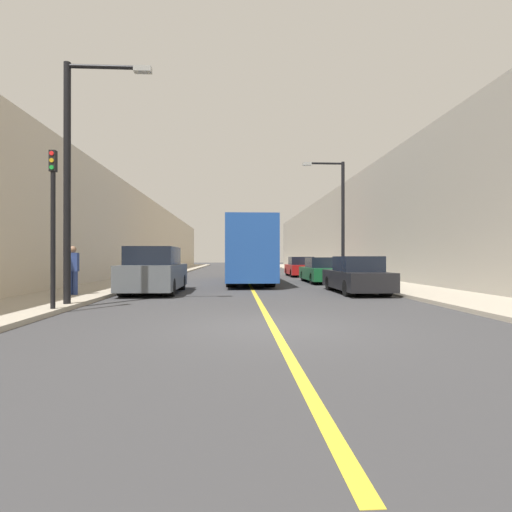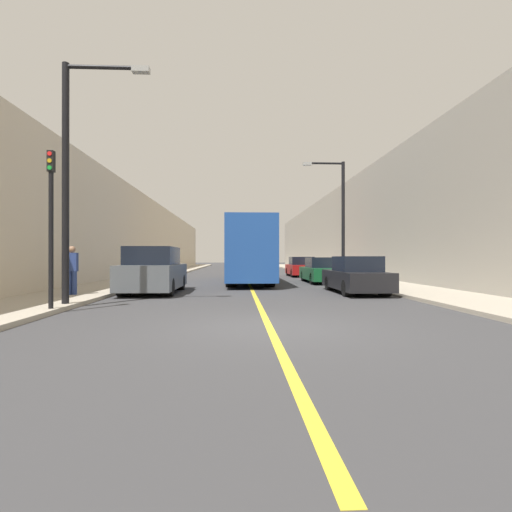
# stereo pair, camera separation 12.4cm
# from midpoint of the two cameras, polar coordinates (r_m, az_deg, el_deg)

# --- Properties ---
(ground_plane) EXTENTS (200.00, 200.00, 0.00)m
(ground_plane) POSITION_cam_midpoint_polar(r_m,az_deg,el_deg) (8.43, 2.02, -10.14)
(ground_plane) COLOR #38383A
(sidewalk_left) EXTENTS (3.02, 72.00, 0.13)m
(sidewalk_left) POSITION_cam_midpoint_polar(r_m,az_deg,el_deg) (38.77, -12.09, -2.23)
(sidewalk_left) COLOR #A89E8C
(sidewalk_left) RESTS_ON ground
(sidewalk_right) EXTENTS (3.02, 72.00, 0.13)m
(sidewalk_right) POSITION_cam_midpoint_polar(r_m,az_deg,el_deg) (39.03, 8.07, -2.22)
(sidewalk_right) COLOR #A89E8C
(sidewalk_right) RESTS_ON ground
(building_row_left) EXTENTS (4.00, 72.00, 6.68)m
(building_row_left) POSITION_cam_midpoint_polar(r_m,az_deg,el_deg) (39.49, -17.13, 2.57)
(building_row_left) COLOR beige
(building_row_left) RESTS_ON ground
(building_row_right) EXTENTS (4.00, 72.00, 7.69)m
(building_row_right) POSITION_cam_midpoint_polar(r_m,az_deg,el_deg) (39.90, 13.03, 3.26)
(building_row_right) COLOR gray
(building_row_right) RESTS_ON ground
(road_center_line) EXTENTS (0.16, 72.00, 0.01)m
(road_center_line) POSITION_cam_midpoint_polar(r_m,az_deg,el_deg) (38.30, -1.97, -2.34)
(road_center_line) COLOR gold
(road_center_line) RESTS_ON ground
(bus) EXTENTS (2.41, 11.04, 3.42)m
(bus) POSITION_cam_midpoint_polar(r_m,az_deg,el_deg) (22.97, -1.28, 0.76)
(bus) COLOR #1E4793
(bus) RESTS_ON ground
(parked_suv_left) EXTENTS (2.05, 4.86, 1.87)m
(parked_suv_left) POSITION_cam_midpoint_polar(r_m,az_deg,el_deg) (16.75, -14.51, -2.18)
(parked_suv_left) COLOR #51565B
(parked_suv_left) RESTS_ON ground
(car_right_near) EXTENTS (1.75, 4.55, 1.49)m
(car_right_near) POSITION_cam_midpoint_polar(r_m,az_deg,el_deg) (16.68, 13.94, -2.86)
(car_right_near) COLOR black
(car_right_near) RESTS_ON ground
(car_right_mid) EXTENTS (1.76, 4.73, 1.45)m
(car_right_mid) POSITION_cam_midpoint_polar(r_m,az_deg,el_deg) (23.06, 9.14, -2.16)
(car_right_mid) COLOR #145128
(car_right_mid) RESTS_ON ground
(car_right_far) EXTENTS (1.87, 4.34, 1.49)m
(car_right_far) POSITION_cam_midpoint_polar(r_m,az_deg,el_deg) (30.33, 6.25, -1.65)
(car_right_far) COLOR maroon
(car_right_far) RESTS_ON ground
(street_lamp_left) EXTENTS (2.49, 0.24, 6.92)m
(street_lamp_left) POSITION_cam_midpoint_polar(r_m,az_deg,el_deg) (12.85, -24.67, 11.69)
(street_lamp_left) COLOR black
(street_lamp_left) RESTS_ON sidewalk_left
(street_lamp_right) EXTENTS (2.49, 0.24, 6.96)m
(street_lamp_right) POSITION_cam_midpoint_polar(r_m,az_deg,el_deg) (24.15, 11.66, 6.16)
(street_lamp_right) COLOR black
(street_lamp_right) RESTS_ON sidewalk_right
(traffic_light) EXTENTS (0.16, 0.18, 4.10)m
(traffic_light) POSITION_cam_midpoint_polar(r_m,az_deg,el_deg) (11.64, -27.28, 4.29)
(traffic_light) COLOR black
(traffic_light) RESTS_ON sidewalk_left
(pedestrian) EXTENTS (0.38, 0.24, 1.73)m
(pedestrian) POSITION_cam_midpoint_polar(r_m,az_deg,el_deg) (15.57, -24.92, -1.76)
(pedestrian) COLOR navy
(pedestrian) RESTS_ON sidewalk_left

